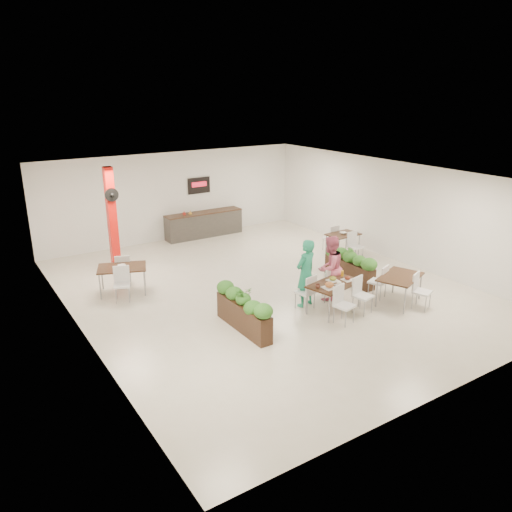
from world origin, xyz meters
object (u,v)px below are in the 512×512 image
Objects in this scene: side_table_a at (122,271)px; side_table_c at (400,280)px; side_table_b at (343,237)px; red_column at (112,219)px; planter_right at (350,265)px; diner_man at (306,273)px; service_counter at (204,224)px; planter_left at (243,309)px; diner_woman at (330,268)px; main_table at (334,287)px.

side_table_c is at bearing -17.75° from side_table_a.
red_column is at bearing 156.12° from side_table_b.
planter_right is 1.17× the size of side_table_a.
diner_man is at bearing -147.21° from side_table_b.
service_counter is 8.44m from side_table_c.
diner_man is at bearing -95.89° from service_counter.
planter_left reaches higher than side_table_c.
planter_left is 4.05m from side_table_a.
side_table_b is 4.03m from side_table_c.
side_table_a is at bearing -139.86° from service_counter.
diner_man is at bearing -163.25° from planter_right.
side_table_a is 7.43m from side_table_c.
diner_man is 1.02× the size of diner_woman.
diner_man is (-0.73, -7.11, 0.40)m from service_counter.
service_counter reaches higher than side_table_b.
service_counter is at bearing -108.70° from diner_man.
diner_man is at bearing 129.46° from side_table_c.
diner_woman is 5.62m from side_table_a.
service_counter is 6.62m from planter_right.
service_counter is 7.16m from diner_man.
main_table is 1.04× the size of diner_man.
planter_right is at bearing -176.06° from diner_man.
diner_woman reaches higher than planter_right.
service_counter is 1.80× the size of side_table_a.
planter_right reaches higher than side_table_a.
side_table_b is (6.87, -2.70, -1.02)m from red_column.
planter_left is at bearing -77.78° from red_column.
diner_man reaches higher than main_table.
red_column is 8.49m from side_table_c.
diner_woman is 0.85× the size of planter_left.
diner_woman reaches higher than side_table_a.
planter_right is (4.20, 0.96, -0.02)m from planter_left.
main_table is (3.66, -5.90, -1.01)m from red_column.
planter_right reaches higher than main_table.
planter_left is (-2.45, 0.34, -0.11)m from main_table.
service_counter reaches higher than planter_left.
side_table_c is at bearing -80.25° from service_counter.
main_table is at bearing -143.32° from planter_right.
side_table_c is (1.43, -8.32, 0.14)m from service_counter.
red_column is at bearing 98.19° from side_table_a.
diner_man is 1.09× the size of side_table_b.
diner_man is (3.26, -5.25, -0.75)m from red_column.
planter_right is at bearing 69.46° from side_table_c.
main_table is at bearing -58.22° from red_column.
side_table_b is at bearing 13.90° from side_table_a.
side_table_b is (2.81, 2.55, -0.25)m from diner_woman.
red_column reaches higher than planter_left.
planter_right reaches higher than side_table_c.
diner_man reaches higher than planter_left.
side_table_a is at bearing 113.43° from planter_left.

